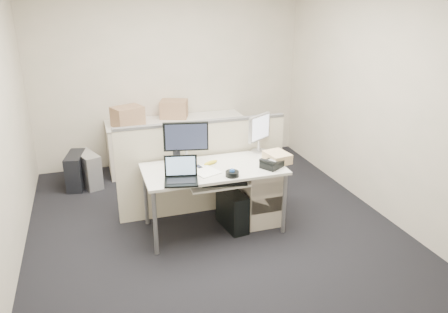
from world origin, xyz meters
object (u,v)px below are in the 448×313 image
object	(u,v)px
desk	(213,173)
monitor_main	(186,144)
desk_phone	(272,164)
laptop	(181,171)

from	to	relation	value
desk	monitor_main	xyz separation A→B (m)	(-0.25, 0.18, 0.31)
desk_phone	desk	bearing A→B (deg)	131.65
desk	desk_phone	world-z (taller)	desk_phone
desk	monitor_main	distance (m)	0.43
monitor_main	desk	bearing A→B (deg)	-24.28
monitor_main	desk_phone	world-z (taller)	monitor_main
desk	desk_phone	bearing A→B (deg)	-16.70
desk	laptop	distance (m)	0.53
monitor_main	desk_phone	size ratio (longest dim) A/B	2.21
laptop	desk_phone	bearing A→B (deg)	17.45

